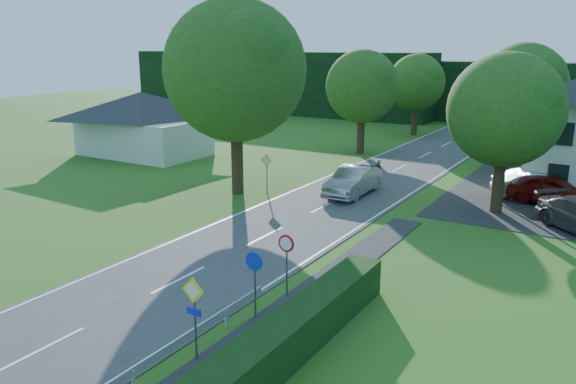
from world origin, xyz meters
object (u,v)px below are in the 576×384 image
Objects in this scene: parked_car_silver_a at (537,184)px; parked_car_red at (552,190)px; streetlight at (502,126)px; parasol at (568,180)px; moving_car at (353,181)px; motorcycle at (378,166)px.

parked_car_red is at bearing -166.92° from parked_car_silver_a.
streetlight is 4.10× the size of parasol.
streetlight reaches higher than parasol.
moving_car is at bearing -148.30° from parasol.
parasol is (3.35, 4.08, -3.55)m from streetlight.
parked_car_red reaches higher than motorcycle.
parked_car_red is at bearing -23.53° from motorcycle.
moving_car is (-7.76, -2.78, -3.57)m from streetlight.
moving_car is 2.67× the size of parasol.
parasol reaches higher than parked_car_red.
parked_car_red is 1.45m from parked_car_silver_a.
motorcycle is at bearing -177.63° from parasol.
streetlight is 1.54× the size of moving_car.
motorcycle is (-1.05, 6.36, -0.33)m from moving_car.
motorcycle is at bearing 157.90° from streetlight.
parked_car_red is at bearing 22.77° from streetlight.
motorcycle is at bearing 81.35° from parked_car_red.
motorcycle is 1.03× the size of parasol.
parked_car_red is at bearing 19.79° from moving_car.
streetlight is at bearing 110.91° from parked_car_silver_a.
streetlight reaches higher than parked_car_red.
parked_car_red is (2.82, 1.18, -3.58)m from streetlight.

